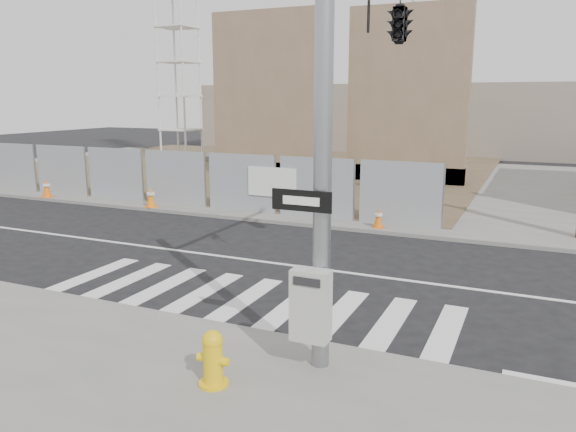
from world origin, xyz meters
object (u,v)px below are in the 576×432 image
at_px(traffic_cone_c, 151,197).
at_px(crane_tower, 177,11).
at_px(signal_pole, 379,54).
at_px(traffic_cone_d, 378,218).
at_px(fire_hydrant, 213,358).
at_px(traffic_cone_b, 47,188).

bearing_deg(traffic_cone_c, crane_tower, 120.24).
distance_m(signal_pole, traffic_cone_d, 7.93).
xyz_separation_m(signal_pole, traffic_cone_c, (-10.05, 6.27, -4.29)).
distance_m(traffic_cone_c, traffic_cone_d, 8.44).
distance_m(crane_tower, fire_hydrant, 29.46).
bearing_deg(traffic_cone_c, traffic_cone_d, 1.13).
bearing_deg(signal_pole, traffic_cone_c, 148.05).
height_order(fire_hydrant, traffic_cone_d, fire_hydrant).
bearing_deg(traffic_cone_b, signal_pole, -22.45).
distance_m(crane_tower, traffic_cone_b, 15.55).
xyz_separation_m(signal_pole, fire_hydrant, (-1.13, -3.93, -4.26)).
xyz_separation_m(signal_pole, traffic_cone_b, (-15.16, 6.27, -4.29)).
distance_m(signal_pole, fire_hydrant, 5.91).
bearing_deg(fire_hydrant, crane_tower, 118.34).
xyz_separation_m(signal_pole, traffic_cone_d, (-1.60, 6.43, -4.36)).
height_order(signal_pole, traffic_cone_b, signal_pole).
height_order(signal_pole, crane_tower, crane_tower).
height_order(traffic_cone_c, traffic_cone_d, traffic_cone_c).
relative_size(crane_tower, traffic_cone_b, 24.09).
bearing_deg(traffic_cone_d, crane_tower, 141.56).
bearing_deg(traffic_cone_d, signal_pole, -76.00).
distance_m(signal_pole, traffic_cone_c, 12.59).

